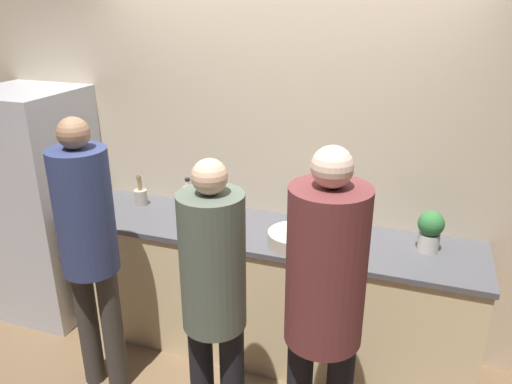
# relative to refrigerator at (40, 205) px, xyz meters

# --- Properties ---
(ground_plane) EXTENTS (14.00, 14.00, 0.00)m
(ground_plane) POSITION_rel_refrigerator_xyz_m (1.81, -0.31, -0.88)
(ground_plane) COLOR brown
(wall_back) EXTENTS (5.20, 0.06, 2.60)m
(wall_back) POSITION_rel_refrigerator_xyz_m (1.81, 0.38, 0.42)
(wall_back) COLOR #C6B293
(wall_back) RESTS_ON ground_plane
(counter) EXTENTS (2.76, 0.67, 0.93)m
(counter) POSITION_rel_refrigerator_xyz_m (1.81, 0.06, -0.41)
(counter) COLOR beige
(counter) RESTS_ON ground_plane
(refrigerator) EXTENTS (0.72, 0.74, 1.76)m
(refrigerator) POSITION_rel_refrigerator_xyz_m (0.00, 0.00, 0.00)
(refrigerator) COLOR #B7B7BC
(refrigerator) RESTS_ON ground_plane
(person_left) EXTENTS (0.33, 0.33, 1.78)m
(person_left) POSITION_rel_refrigerator_xyz_m (0.93, -0.64, 0.17)
(person_left) COLOR #38332D
(person_left) RESTS_ON ground_plane
(person_center) EXTENTS (0.33, 0.33, 1.70)m
(person_center) POSITION_rel_refrigerator_xyz_m (1.82, -0.83, 0.12)
(person_center) COLOR black
(person_center) RESTS_ON ground_plane
(person_right) EXTENTS (0.36, 0.36, 1.81)m
(person_right) POSITION_rel_refrigerator_xyz_m (2.37, -0.83, 0.21)
(person_right) COLOR black
(person_right) RESTS_ON ground_plane
(fruit_bowl) EXTENTS (0.33, 0.33, 0.14)m
(fruit_bowl) POSITION_rel_refrigerator_xyz_m (2.04, -0.10, 0.10)
(fruit_bowl) COLOR beige
(fruit_bowl) RESTS_ON counter
(utensil_crock) EXTENTS (0.09, 0.09, 0.23)m
(utensil_crock) POSITION_rel_refrigerator_xyz_m (0.80, 0.15, 0.12)
(utensil_crock) COLOR #ADA393
(utensil_crock) RESTS_ON counter
(bottle_clear) EXTENTS (0.07, 0.07, 0.23)m
(bottle_clear) POSITION_rel_refrigerator_xyz_m (1.15, 0.22, 0.14)
(bottle_clear) COLOR silver
(bottle_clear) RESTS_ON counter
(bottle_green) EXTENTS (0.06, 0.06, 0.17)m
(bottle_green) POSITION_rel_refrigerator_xyz_m (2.03, 0.26, 0.12)
(bottle_green) COLOR #236033
(bottle_green) RESTS_ON counter
(cup_blue) EXTENTS (0.07, 0.07, 0.08)m
(cup_blue) POSITION_rel_refrigerator_xyz_m (1.51, -0.15, 0.09)
(cup_blue) COLOR #335184
(cup_blue) RESTS_ON counter
(potted_plant) EXTENTS (0.16, 0.16, 0.26)m
(potted_plant) POSITION_rel_refrigerator_xyz_m (2.82, 0.11, 0.19)
(potted_plant) COLOR beige
(potted_plant) RESTS_ON counter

